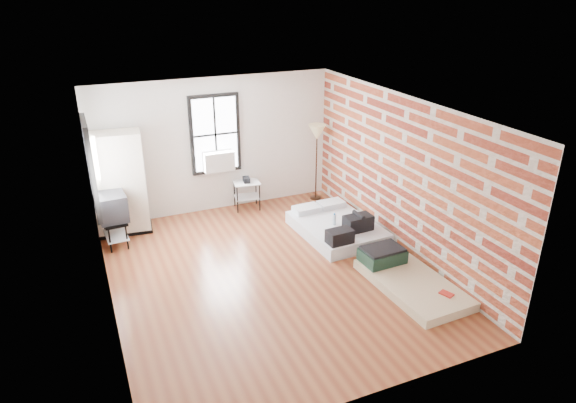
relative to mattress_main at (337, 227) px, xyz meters
name	(u,v)px	position (x,y,z in m)	size (l,w,h in m)	color
ground	(269,274)	(-1.75, -0.86, -0.16)	(6.00, 6.00, 0.00)	brown
room_shell	(273,168)	(-1.51, -0.49, 1.58)	(5.02, 6.02, 2.80)	silver
mattress_main	(337,227)	(0.00, 0.00, 0.00)	(1.43, 1.88, 0.58)	silver
mattress_bare	(405,277)	(0.17, -1.98, -0.04)	(1.08, 1.94, 0.41)	#BCAE87
wardrobe	(119,184)	(-3.75, 1.79, 0.83)	(1.06, 0.68, 1.99)	black
side_table	(247,187)	(-1.19, 1.86, 0.33)	(0.60, 0.51, 0.71)	black
floor_lamp	(317,136)	(0.40, 1.77, 1.30)	(0.36, 0.36, 1.70)	#311D10
tv_stand	(112,209)	(-3.96, 1.27, 0.56)	(0.54, 0.74, 1.01)	black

